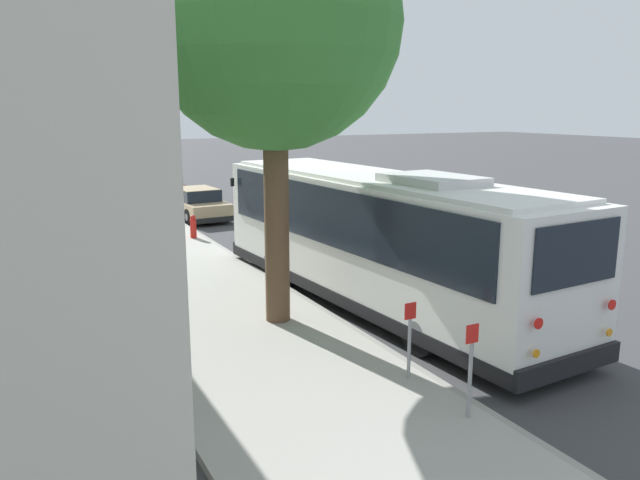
# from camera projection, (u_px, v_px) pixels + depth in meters

# --- Properties ---
(ground_plane) EXTENTS (160.00, 160.00, 0.00)m
(ground_plane) POSITION_uv_depth(u_px,v_px,m) (367.00, 289.00, 16.23)
(ground_plane) COLOR #3D3D3F
(sidewalk_slab) EXTENTS (80.00, 4.16, 0.15)m
(sidewalk_slab) POSITION_uv_depth(u_px,v_px,m) (213.00, 309.00, 14.36)
(sidewalk_slab) COLOR #A3A099
(sidewalk_slab) RESTS_ON ground
(curb_strip) EXTENTS (80.00, 0.14, 0.15)m
(curb_strip) POSITION_uv_depth(u_px,v_px,m) (297.00, 296.00, 15.31)
(curb_strip) COLOR gray
(curb_strip) RESTS_ON ground
(shuttle_bus) EXTENTS (11.30, 3.44, 3.27)m
(shuttle_bus) POSITION_uv_depth(u_px,v_px,m) (375.00, 232.00, 14.66)
(shuttle_bus) COLOR white
(shuttle_bus) RESTS_ON ground
(parked_sedan_tan) EXTENTS (4.41, 2.00, 1.32)m
(parked_sedan_tan) POSITION_uv_depth(u_px,v_px,m) (196.00, 204.00, 26.31)
(parked_sedan_tan) COLOR tan
(parked_sedan_tan) RESTS_ON ground
(parked_sedan_maroon) EXTENTS (4.54, 1.94, 1.26)m
(parked_sedan_maroon) POSITION_uv_depth(u_px,v_px,m) (163.00, 187.00, 32.30)
(parked_sedan_maroon) COLOR maroon
(parked_sedan_maroon) RESTS_ON ground
(parked_sedan_white) EXTENTS (4.80, 2.12, 1.31)m
(parked_sedan_white) POSITION_uv_depth(u_px,v_px,m) (131.00, 174.00, 38.61)
(parked_sedan_white) COLOR silver
(parked_sedan_white) RESTS_ON ground
(parked_sedan_black) EXTENTS (4.57, 1.74, 1.26)m
(parked_sedan_black) POSITION_uv_depth(u_px,v_px,m) (112.00, 165.00, 44.50)
(parked_sedan_black) COLOR black
(parked_sedan_black) RESTS_ON ground
(parked_sedan_gray) EXTENTS (4.58, 1.81, 1.33)m
(parked_sedan_gray) POSITION_uv_depth(u_px,v_px,m) (101.00, 157.00, 51.15)
(parked_sedan_gray) COLOR slate
(parked_sedan_gray) RESTS_ON ground
(street_tree) EXTENTS (5.07, 5.07, 9.43)m
(street_tree) POSITION_uv_depth(u_px,v_px,m) (271.00, 4.00, 12.19)
(street_tree) COLOR brown
(street_tree) RESTS_ON sidewalk_slab
(sign_post_near) EXTENTS (0.06, 0.22, 1.43)m
(sign_post_near) POSITION_uv_depth(u_px,v_px,m) (470.00, 370.00, 9.05)
(sign_post_near) COLOR gray
(sign_post_near) RESTS_ON sidewalk_slab
(sign_post_far) EXTENTS (0.06, 0.22, 1.32)m
(sign_post_far) POSITION_uv_depth(u_px,v_px,m) (409.00, 339.00, 10.39)
(sign_post_far) COLOR gray
(sign_post_far) RESTS_ON sidewalk_slab
(fire_hydrant) EXTENTS (0.22, 0.22, 0.81)m
(fire_hydrant) POSITION_uv_depth(u_px,v_px,m) (193.00, 227.00, 21.74)
(fire_hydrant) COLOR red
(fire_hydrant) RESTS_ON sidewalk_slab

